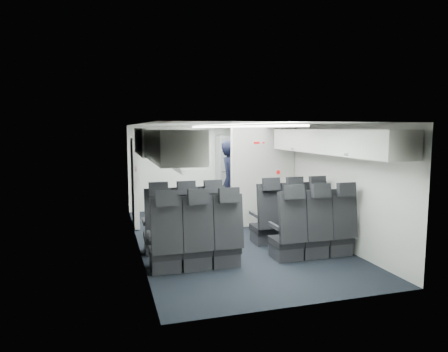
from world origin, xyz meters
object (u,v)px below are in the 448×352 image
seat_row_front (239,224)px  flight_attendant (230,182)px  boarding_door (135,182)px  carry_on_bag (155,143)px  galley_unit (234,172)px  seat_row_mid (258,237)px

seat_row_front → flight_attendant: flight_attendant is taller
boarding_door → flight_attendant: 2.06m
flight_attendant → carry_on_bag: size_ratio=5.03×
galley_unit → carry_on_bag: bearing=-131.2°
galley_unit → boarding_door: 2.84m
boarding_door → carry_on_bag: 1.73m
seat_row_mid → galley_unit: 4.30m
carry_on_bag → seat_row_mid: bearing=-40.3°
seat_row_front → carry_on_bag: bearing=155.7°
boarding_door → flight_attendant: (2.05, -0.25, -0.05)m
boarding_door → carry_on_bag: bearing=-79.2°
seat_row_mid → galley_unit: (0.95, 4.15, 0.55)m
boarding_door → flight_attendant: bearing=-7.0°
galley_unit → flight_attendant: size_ratio=1.05×
seat_row_mid → flight_attendant: size_ratio=1.84×
boarding_door → carry_on_bag: (0.28, -1.47, 0.87)m
seat_row_front → carry_on_bag: (-1.36, 0.61, 1.42)m
flight_attendant → carry_on_bag: bearing=130.9°
boarding_door → flight_attendant: boarding_door is taller
galley_unit → flight_attendant: (-0.54, -1.42, -0.04)m
galley_unit → flight_attendant: 1.52m
seat_row_mid → boarding_door: (-1.64, 2.99, 0.55)m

